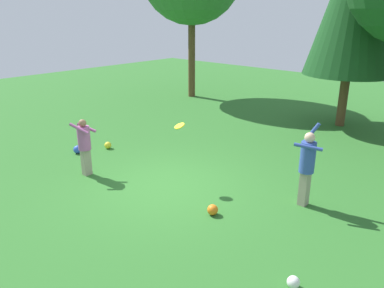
% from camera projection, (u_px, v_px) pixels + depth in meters
% --- Properties ---
extents(ground_plane, '(40.00, 40.00, 0.00)m').
position_uv_depth(ground_plane, '(168.00, 186.00, 9.84)').
color(ground_plane, '#2D6B28').
extents(person_thrower, '(0.64, 0.63, 1.95)m').
position_uv_depth(person_thrower, '(307.00, 162.00, 8.57)').
color(person_thrower, gray).
rests_on(person_thrower, ground_plane).
extents(person_catcher, '(0.70, 0.68, 1.58)m').
position_uv_depth(person_catcher, '(84.00, 143.00, 10.24)').
color(person_catcher, gray).
rests_on(person_catcher, ground_plane).
extents(frisbee, '(0.36, 0.35, 0.13)m').
position_uv_depth(frisbee, '(180.00, 126.00, 9.47)').
color(frisbee, yellow).
extents(ball_yellow, '(0.23, 0.23, 0.23)m').
position_uv_depth(ball_yellow, '(108.00, 145.00, 12.49)').
color(ball_yellow, yellow).
rests_on(ball_yellow, ground_plane).
extents(ball_blue, '(0.26, 0.26, 0.26)m').
position_uv_depth(ball_blue, '(78.00, 149.00, 12.06)').
color(ball_blue, blue).
rests_on(ball_blue, ground_plane).
extents(ball_orange, '(0.24, 0.24, 0.24)m').
position_uv_depth(ball_orange, '(213.00, 210.00, 8.43)').
color(ball_orange, orange).
rests_on(ball_orange, ground_plane).
extents(ball_white, '(0.21, 0.21, 0.21)m').
position_uv_depth(ball_white, '(293.00, 282.00, 6.20)').
color(ball_white, white).
rests_on(ball_white, ground_plane).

